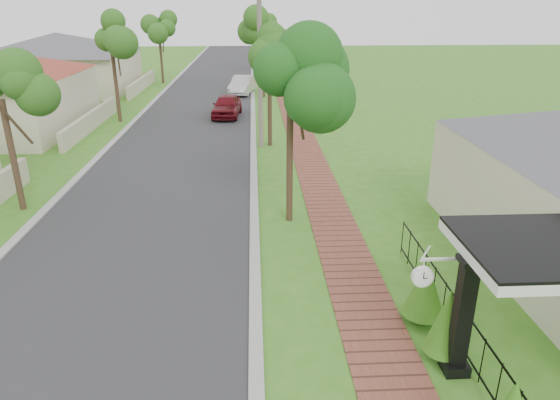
# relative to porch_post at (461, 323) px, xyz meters

# --- Properties ---
(ground) EXTENTS (160.00, 160.00, 0.00)m
(ground) POSITION_rel_porch_post_xyz_m (-4.55, 1.00, -1.12)
(ground) COLOR #3A721B
(ground) RESTS_ON ground
(road) EXTENTS (7.00, 120.00, 0.02)m
(road) POSITION_rel_porch_post_xyz_m (-7.55, 21.00, -1.12)
(road) COLOR #28282B
(road) RESTS_ON ground
(kerb_right) EXTENTS (0.30, 120.00, 0.10)m
(kerb_right) POSITION_rel_porch_post_xyz_m (-3.90, 21.00, -1.12)
(kerb_right) COLOR #9E9E99
(kerb_right) RESTS_ON ground
(kerb_left) EXTENTS (0.30, 120.00, 0.10)m
(kerb_left) POSITION_rel_porch_post_xyz_m (-11.20, 21.00, -1.12)
(kerb_left) COLOR #9E9E99
(kerb_left) RESTS_ON ground
(sidewalk) EXTENTS (1.50, 120.00, 0.03)m
(sidewalk) POSITION_rel_porch_post_xyz_m (-1.30, 21.00, -1.12)
(sidewalk) COLOR brown
(sidewalk) RESTS_ON ground
(porch_post) EXTENTS (0.48, 0.48, 2.52)m
(porch_post) POSITION_rel_porch_post_xyz_m (0.00, 0.00, 0.00)
(porch_post) COLOR black
(porch_post) RESTS_ON ground
(picket_fence) EXTENTS (0.03, 8.02, 1.00)m
(picket_fence) POSITION_rel_porch_post_xyz_m (0.35, 1.00, -0.59)
(picket_fence) COLOR black
(picket_fence) RESTS_ON ground
(street_trees) EXTENTS (10.70, 37.65, 5.89)m
(street_trees) POSITION_rel_porch_post_xyz_m (-7.42, 27.84, 3.42)
(street_trees) COLOR #382619
(street_trees) RESTS_ON ground
(hedge_row) EXTENTS (0.86, 4.73, 1.72)m
(hedge_row) POSITION_rel_porch_post_xyz_m (-0.10, -0.12, -0.35)
(hedge_row) COLOR #245D12
(hedge_row) RESTS_ON ground
(far_house_grey) EXTENTS (15.56, 15.56, 4.60)m
(far_house_grey) POSITION_rel_porch_post_xyz_m (-19.52, 35.00, 1.22)
(far_house_grey) COLOR beige
(far_house_grey) RESTS_ON ground
(parked_car_red) EXTENTS (1.98, 4.17, 1.38)m
(parked_car_red) POSITION_rel_porch_post_xyz_m (-5.55, 24.05, -0.43)
(parked_car_red) COLOR #600E16
(parked_car_red) RESTS_ON ground
(parked_car_white) EXTENTS (2.29, 4.43, 1.39)m
(parked_car_white) POSITION_rel_porch_post_xyz_m (-4.70, 32.54, -0.42)
(parked_car_white) COLOR silver
(parked_car_white) RESTS_ON ground
(near_tree) EXTENTS (2.24, 2.24, 5.76)m
(near_tree) POSITION_rel_porch_post_xyz_m (-2.73, 7.54, 3.47)
(near_tree) COLOR #382619
(near_tree) RESTS_ON ground
(utility_pole) EXTENTS (1.20, 0.24, 7.75)m
(utility_pole) POSITION_rel_porch_post_xyz_m (-3.51, 16.73, 2.81)
(utility_pole) COLOR #74675A
(utility_pole) RESTS_ON ground
(station_clock) EXTENTS (0.87, 0.13, 0.60)m
(station_clock) POSITION_rel_porch_post_xyz_m (-0.68, 0.40, 0.83)
(station_clock) COLOR white
(station_clock) RESTS_ON ground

